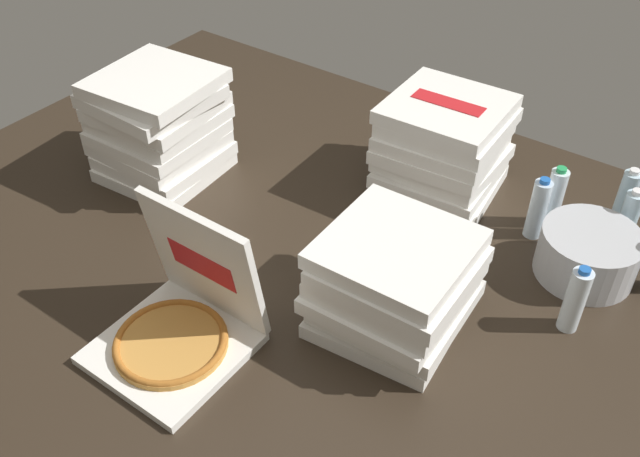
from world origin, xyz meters
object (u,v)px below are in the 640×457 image
object	(u,v)px
pizza_stack_right_near	(443,147)
water_bottle_0	(575,300)
water_bottle_3	(627,220)
water_bottle_6	(538,209)
pizza_stack_left_far	(395,284)
water_bottle_5	(554,197)
pizza_stack_center_far	(159,126)
ice_bucket	(588,254)
open_pizza_box	(181,321)
water_bottle_1	(625,199)

from	to	relation	value
pizza_stack_right_near	water_bottle_0	size ratio (longest dim) A/B	1.91
water_bottle_3	water_bottle_6	distance (m)	0.28
pizza_stack_left_far	water_bottle_5	world-z (taller)	pizza_stack_left_far
water_bottle_5	water_bottle_3	bearing A→B (deg)	4.83
pizza_stack_left_far	water_bottle_6	xyz separation A→B (m)	(0.18, 0.61, -0.04)
pizza_stack_center_far	pizza_stack_left_far	xyz separation A→B (m)	(1.10, -0.16, -0.05)
pizza_stack_right_near	ice_bucket	xyz separation A→B (m)	(0.59, -0.15, -0.09)
open_pizza_box	water_bottle_1	bearing A→B (deg)	56.05
open_pizza_box	water_bottle_5	size ratio (longest dim) A/B	1.79
pizza_stack_right_near	water_bottle_1	bearing A→B (deg)	14.67
pizza_stack_left_far	water_bottle_0	xyz separation A→B (m)	(0.43, 0.28, -0.04)
open_pizza_box	pizza_stack_right_near	world-z (taller)	open_pizza_box
pizza_stack_right_near	water_bottle_0	bearing A→B (deg)	-31.98
pizza_stack_right_near	open_pizza_box	bearing A→B (deg)	-102.07
water_bottle_1	water_bottle_5	distance (m)	0.24
pizza_stack_right_near	ice_bucket	world-z (taller)	pizza_stack_right_near
water_bottle_1	water_bottle_6	distance (m)	0.31
ice_bucket	open_pizza_box	bearing A→B (deg)	-131.25
water_bottle_1	water_bottle_3	size ratio (longest dim) A/B	1.00
pizza_stack_center_far	water_bottle_5	world-z (taller)	pizza_stack_center_far
ice_bucket	water_bottle_3	size ratio (longest dim) A/B	1.33
pizza_stack_left_far	water_bottle_1	distance (m)	0.93
water_bottle_1	ice_bucket	bearing A→B (deg)	-92.56
water_bottle_5	water_bottle_6	bearing A→B (deg)	-102.88
water_bottle_0	water_bottle_3	bearing A→B (deg)	88.54
pizza_stack_left_far	water_bottle_0	distance (m)	0.51
pizza_stack_center_far	pizza_stack_left_far	bearing A→B (deg)	-8.42
water_bottle_0	pizza_stack_center_far	bearing A→B (deg)	-175.74
ice_bucket	water_bottle_1	distance (m)	0.31
water_bottle_3	water_bottle_5	size ratio (longest dim) A/B	1.00
ice_bucket	water_bottle_0	size ratio (longest dim) A/B	1.33
pizza_stack_left_far	water_bottle_1	size ratio (longest dim) A/B	1.85
water_bottle_6	pizza_stack_center_far	bearing A→B (deg)	-160.63
ice_bucket	water_bottle_6	bearing A→B (deg)	157.00
water_bottle_5	pizza_stack_center_far	bearing A→B (deg)	-157.44
pizza_stack_center_far	pizza_stack_right_near	distance (m)	1.03
ice_bucket	water_bottle_6	world-z (taller)	water_bottle_6
water_bottle_3	water_bottle_5	distance (m)	0.24
pizza_stack_center_far	water_bottle_3	bearing A→B (deg)	20.03
pizza_stack_left_far	water_bottle_0	world-z (taller)	pizza_stack_left_far
open_pizza_box	water_bottle_3	bearing A→B (deg)	52.30
pizza_stack_right_near	water_bottle_3	world-z (taller)	pizza_stack_right_near
ice_bucket	water_bottle_5	bearing A→B (deg)	135.96
open_pizza_box	water_bottle_6	size ratio (longest dim) A/B	1.79
water_bottle_5	water_bottle_0	bearing A→B (deg)	-62.15
pizza_stack_right_near	water_bottle_3	bearing A→B (deg)	4.46
pizza_stack_center_far	water_bottle_1	xyz separation A→B (m)	(1.50, 0.67, -0.09)
pizza_stack_center_far	ice_bucket	size ratio (longest dim) A/B	1.42
pizza_stack_left_far	open_pizza_box	bearing A→B (deg)	-136.59
open_pizza_box	ice_bucket	bearing A→B (deg)	48.75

